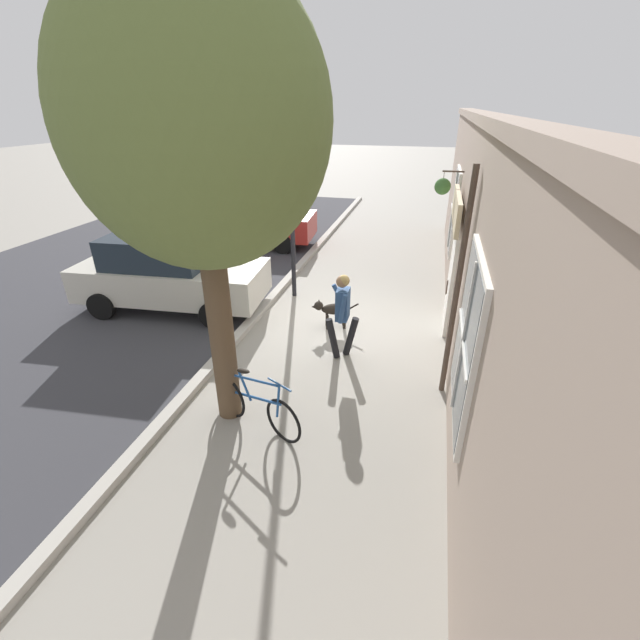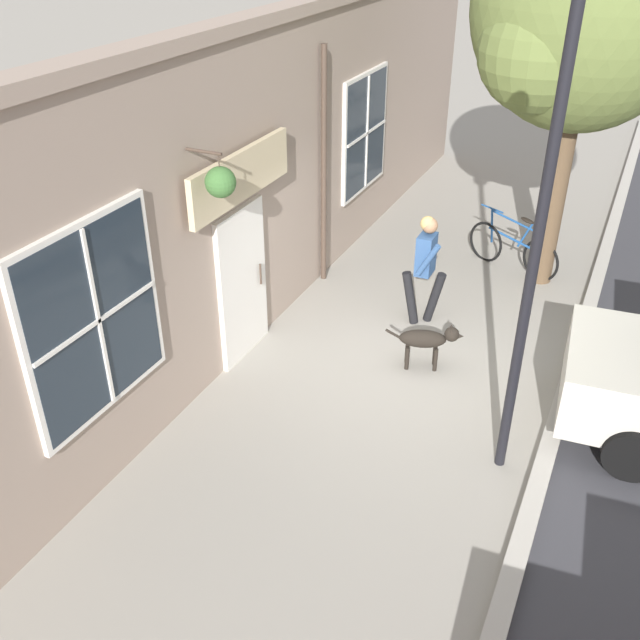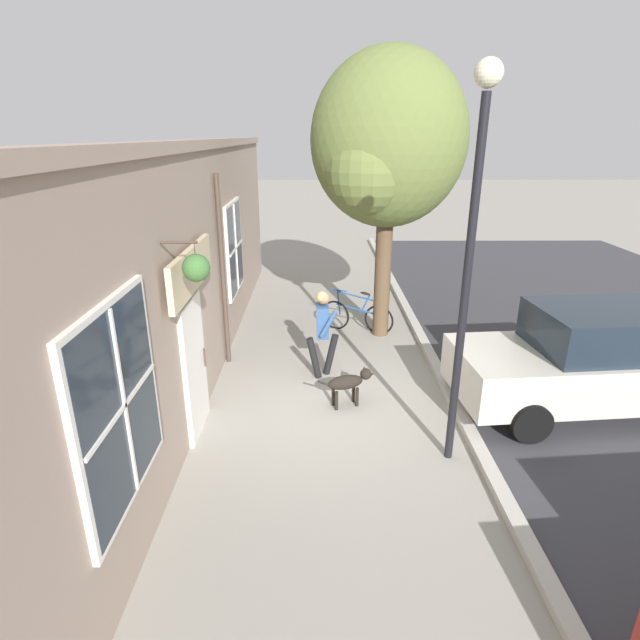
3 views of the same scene
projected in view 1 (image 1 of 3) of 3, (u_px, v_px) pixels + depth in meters
name	position (u px, v px, depth m)	size (l,w,h in m)	color
ground_plane	(342.00, 327.00, 9.39)	(90.00, 90.00, 0.00)	gray
curb_and_road	(113.00, 299.00, 10.68)	(10.10, 28.00, 0.12)	#B2ADA3
storefront_facade	(469.00, 240.00, 7.90)	(0.95, 18.00, 4.24)	gray
pedestrian_walking	(342.00, 309.00, 7.87)	(0.61, 0.54, 1.68)	black
dog_on_leash	(333.00, 309.00, 9.18)	(0.99, 0.45, 0.66)	black
street_tree_by_curb	(205.00, 130.00, 4.99)	(3.17, 2.85, 5.96)	brown
leaning_bicycle	(256.00, 406.00, 6.34)	(1.63, 0.70, 1.00)	black
parked_car_nearest_curb	(249.00, 219.00, 14.55)	(4.43, 2.21, 1.75)	maroon
parked_car_mid_block	(169.00, 272.00, 9.94)	(4.43, 2.21, 1.75)	beige
street_lamp	(290.00, 158.00, 9.43)	(0.32, 0.32, 5.11)	black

